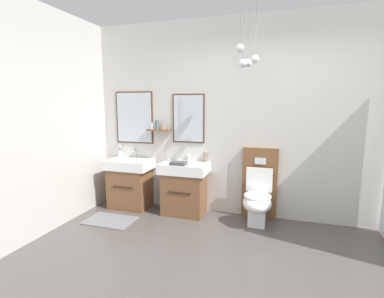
% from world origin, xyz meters
% --- Properties ---
extents(ground_plane, '(6.42, 4.85, 0.10)m').
position_xyz_m(ground_plane, '(0.00, 0.00, -0.05)').
color(ground_plane, '#4C4744').
rests_on(ground_plane, ground).
extents(wall_back, '(5.22, 0.64, 2.77)m').
position_xyz_m(wall_back, '(-0.02, 1.76, 1.39)').
color(wall_back, beige).
rests_on(wall_back, ground).
extents(wall_left, '(0.12, 3.65, 2.77)m').
position_xyz_m(wall_left, '(-2.55, 0.00, 1.38)').
color(wall_left, beige).
rests_on(wall_left, ground).
extents(bath_mat, '(0.68, 0.44, 0.01)m').
position_xyz_m(bath_mat, '(-1.95, 0.92, 0.01)').
color(bath_mat, slate).
rests_on(bath_mat, ground).
extents(vanity_sink_left, '(0.68, 0.47, 0.75)m').
position_xyz_m(vanity_sink_left, '(-1.95, 1.51, 0.39)').
color(vanity_sink_left, brown).
rests_on(vanity_sink_left, ground).
extents(tap_on_left_sink, '(0.03, 0.13, 0.11)m').
position_xyz_m(tap_on_left_sink, '(-1.95, 1.68, 0.82)').
color(tap_on_left_sink, silver).
rests_on(tap_on_left_sink, vanity_sink_left).
extents(vanity_sink_right, '(0.68, 0.47, 0.75)m').
position_xyz_m(vanity_sink_right, '(-1.06, 1.51, 0.39)').
color(vanity_sink_right, brown).
rests_on(vanity_sink_right, ground).
extents(tap_on_right_sink, '(0.03, 0.13, 0.11)m').
position_xyz_m(tap_on_right_sink, '(-1.06, 1.68, 0.82)').
color(tap_on_right_sink, silver).
rests_on(tap_on_right_sink, vanity_sink_right).
extents(toilet, '(0.48, 0.63, 1.00)m').
position_xyz_m(toilet, '(-0.01, 1.50, 0.38)').
color(toilet, brown).
rests_on(toilet, ground).
extents(toothbrush_cup, '(0.07, 0.07, 0.20)m').
position_xyz_m(toothbrush_cup, '(-2.21, 1.66, 0.81)').
color(toothbrush_cup, silver).
rests_on(toothbrush_cup, vanity_sink_left).
extents(soap_dispenser, '(0.06, 0.06, 0.18)m').
position_xyz_m(soap_dispenser, '(-0.79, 1.67, 0.83)').
color(soap_dispenser, gray).
rests_on(soap_dispenser, vanity_sink_right).
extents(folded_hand_towel, '(0.22, 0.16, 0.04)m').
position_xyz_m(folded_hand_towel, '(-1.10, 1.37, 0.77)').
color(folded_hand_towel, '#47474C').
rests_on(folded_hand_towel, vanity_sink_right).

